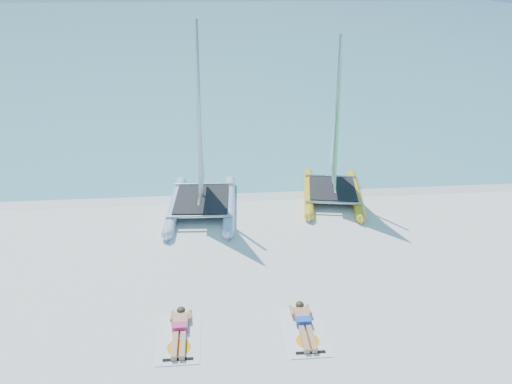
% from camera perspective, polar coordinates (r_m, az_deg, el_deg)
% --- Properties ---
extents(ground, '(140.00, 140.00, 0.00)m').
position_cam_1_polar(ground, '(14.94, 2.93, -8.82)').
color(ground, white).
rests_on(ground, ground).
extents(sea, '(140.00, 115.00, 0.01)m').
position_cam_1_polar(sea, '(75.82, -3.74, 18.22)').
color(sea, '#71ABBC').
rests_on(sea, ground).
extents(wet_sand_strip, '(140.00, 1.40, 0.01)m').
position_cam_1_polar(wet_sand_strip, '(19.73, 0.80, -0.05)').
color(wet_sand_strip, silver).
rests_on(wet_sand_strip, ground).
extents(catamaran_blue, '(2.65, 5.09, 6.78)m').
position_cam_1_polar(catamaran_blue, '(17.78, -6.41, 4.02)').
color(catamaran_blue, '#ACC4E2').
rests_on(catamaran_blue, ground).
extents(catamaran_yellow, '(2.91, 4.97, 6.17)m').
position_cam_1_polar(catamaran_yellow, '(19.24, 8.96, 5.22)').
color(catamaran_yellow, yellow).
rests_on(catamaran_yellow, ground).
extents(towel_a, '(1.00, 1.85, 0.02)m').
position_cam_1_polar(towel_a, '(12.66, -8.70, -16.12)').
color(towel_a, white).
rests_on(towel_a, ground).
extents(sunbather_a, '(0.37, 1.73, 0.26)m').
position_cam_1_polar(sunbather_a, '(12.74, -8.69, -15.19)').
color(sunbather_a, tan).
rests_on(sunbather_a, towel_a).
extents(towel_b, '(1.00, 1.85, 0.02)m').
position_cam_1_polar(towel_b, '(12.75, 5.62, -15.57)').
color(towel_b, white).
rests_on(towel_b, ground).
extents(sunbather_b, '(0.37, 1.73, 0.26)m').
position_cam_1_polar(sunbather_b, '(12.83, 5.49, -14.65)').
color(sunbather_b, tan).
rests_on(sunbather_b, towel_b).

